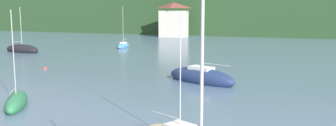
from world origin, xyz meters
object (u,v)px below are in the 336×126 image
sailboat_mid_8 (201,77)px  mooring_buoy_near (45,69)px  sailboat_far_2 (22,50)px  sailboat_mid_0 (16,102)px  shore_building_west (174,20)px  sailboat_far_9 (123,46)px

sailboat_mid_8 → mooring_buoy_near: 19.55m
sailboat_far_2 → mooring_buoy_near: size_ratio=18.22×
sailboat_mid_0 → sailboat_far_2: 36.57m
shore_building_west → sailboat_far_2: (-12.31, -40.72, -3.87)m
sailboat_mid_8 → sailboat_far_9: sailboat_mid_8 is taller
shore_building_west → sailboat_far_9: 28.80m
sailboat_mid_8 → mooring_buoy_near: bearing=18.6°
sailboat_mid_0 → sailboat_far_9: 41.35m
sailboat_mid_0 → mooring_buoy_near: 17.32m
shore_building_west → sailboat_mid_8: size_ratio=0.96×
sailboat_far_2 → mooring_buoy_near: bearing=-31.7°
sailboat_mid_8 → mooring_buoy_near: sailboat_mid_8 is taller
sailboat_mid_8 → sailboat_far_9: (-21.95, 26.53, -0.18)m
sailboat_far_2 → sailboat_mid_8: size_ratio=0.86×
shore_building_west → mooring_buoy_near: (2.59, -53.55, -4.28)m
shore_building_west → sailboat_far_9: shore_building_west is taller
sailboat_far_9 → shore_building_west: bearing=171.8°
sailboat_mid_0 → sailboat_far_9: bearing=-17.4°
sailboat_mid_0 → sailboat_mid_8: bearing=-71.7°
sailboat_mid_0 → sailboat_far_2: sailboat_far_2 is taller
sailboat_mid_8 → sailboat_far_9: size_ratio=1.17×
mooring_buoy_near → shore_building_west: bearing=92.8°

